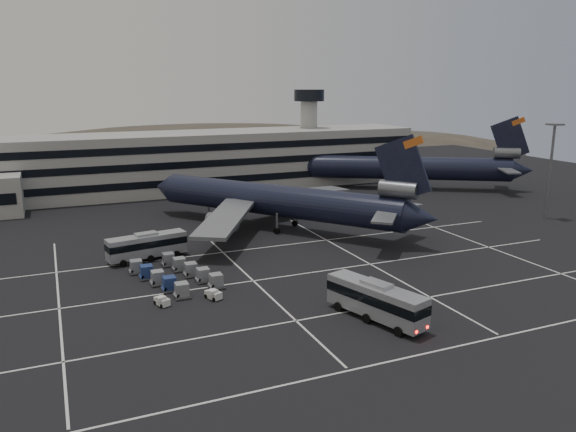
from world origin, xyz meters
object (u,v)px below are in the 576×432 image
object	(u,v)px
trijet_main	(279,200)
uld_cluster	(175,274)
bus_near	(376,299)
bus_far	(147,245)
tug_a	(162,301)

from	to	relation	value
trijet_main	uld_cluster	world-z (taller)	trijet_main
bus_near	bus_far	size ratio (longest dim) A/B	1.07
bus_near	tug_a	distance (m)	24.93
trijet_main	bus_far	distance (m)	26.59
trijet_main	uld_cluster	xyz separation A→B (m)	(-23.02, -19.55, -4.34)
bus_near	bus_far	world-z (taller)	bus_near
trijet_main	uld_cluster	distance (m)	30.51
tug_a	uld_cluster	size ratio (longest dim) A/B	0.14
tug_a	trijet_main	bearing A→B (deg)	25.61
bus_far	trijet_main	bearing A→B (deg)	-80.57
bus_near	uld_cluster	world-z (taller)	bus_near
bus_near	uld_cluster	bearing A→B (deg)	112.26
trijet_main	bus_far	size ratio (longest dim) A/B	4.10
tug_a	bus_near	bearing A→B (deg)	-53.61
tug_a	uld_cluster	world-z (taller)	uld_cluster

